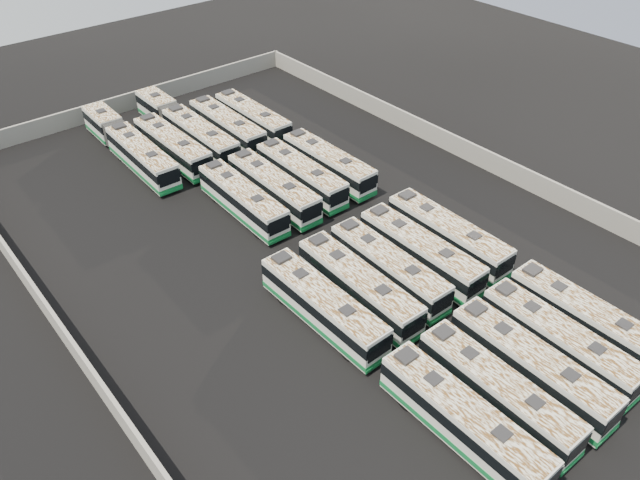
# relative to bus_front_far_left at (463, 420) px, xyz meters

# --- Properties ---
(ground) EXTENTS (140.00, 140.00, 0.00)m
(ground) POSITION_rel_bus_front_far_left_xyz_m (6.01, 21.89, -1.77)
(ground) COLOR black
(ground) RESTS_ON ground
(perimeter_wall) EXTENTS (45.20, 73.20, 2.20)m
(perimeter_wall) POSITION_rel_bus_front_far_left_xyz_m (6.01, 21.89, -0.67)
(perimeter_wall) COLOR gray
(perimeter_wall) RESTS_ON ground
(bus_front_far_left) EXTENTS (2.62, 12.26, 3.45)m
(bus_front_far_left) POSITION_rel_bus_front_far_left_xyz_m (0.00, 0.00, 0.00)
(bus_front_far_left) COLOR silver
(bus_front_far_left) RESTS_ON ground
(bus_front_left) EXTENTS (2.74, 11.97, 3.36)m
(bus_front_left) POSITION_rel_bus_front_far_left_xyz_m (3.54, 0.06, -0.05)
(bus_front_left) COLOR silver
(bus_front_left) RESTS_ON ground
(bus_front_center) EXTENTS (2.81, 12.32, 3.46)m
(bus_front_center) POSITION_rel_bus_front_far_left_xyz_m (7.05, -0.07, 0.00)
(bus_front_center) COLOR silver
(bus_front_center) RESTS_ON ground
(bus_front_right) EXTENTS (2.79, 12.06, 3.38)m
(bus_front_right) POSITION_rel_bus_front_far_left_xyz_m (10.54, 0.04, -0.03)
(bus_front_right) COLOR silver
(bus_front_right) RESTS_ON ground
(bus_front_far_right) EXTENTS (2.58, 12.05, 3.39)m
(bus_front_far_right) POSITION_rel_bus_front_far_left_xyz_m (14.03, 0.07, -0.03)
(bus_front_far_right) COLOR silver
(bus_front_far_right) RESTS_ON ground
(bus_midfront_far_left) EXTENTS (2.69, 12.31, 3.47)m
(bus_midfront_far_left) POSITION_rel_bus_front_far_left_xyz_m (-0.09, 13.57, 0.01)
(bus_midfront_far_left) COLOR silver
(bus_midfront_far_left) RESTS_ON ground
(bus_midfront_left) EXTENTS (2.89, 12.36, 3.47)m
(bus_midfront_left) POSITION_rel_bus_front_far_left_xyz_m (3.53, 13.51, 0.01)
(bus_midfront_left) COLOR silver
(bus_midfront_left) RESTS_ON ground
(bus_midfront_center) EXTENTS (2.81, 12.00, 3.36)m
(bus_midfront_center) POSITION_rel_bus_front_far_left_xyz_m (7.00, 13.69, -0.05)
(bus_midfront_center) COLOR silver
(bus_midfront_center) RESTS_ON ground
(bus_midfront_right) EXTENTS (2.60, 12.24, 3.45)m
(bus_midfront_right) POSITION_rel_bus_front_far_left_xyz_m (10.51, 13.43, -0.00)
(bus_midfront_right) COLOR silver
(bus_midfront_right) RESTS_ON ground
(bus_midfront_far_right) EXTENTS (2.75, 12.37, 3.48)m
(bus_midfront_far_right) POSITION_rel_bus_front_far_left_xyz_m (14.09, 13.53, 0.01)
(bus_midfront_far_right) COLOR silver
(bus_midfront_far_right) RESTS_ON ground
(bus_midback_left) EXTENTS (2.79, 12.04, 3.38)m
(bus_midback_left) POSITION_rel_bus_front_far_left_xyz_m (3.51, 29.75, -0.04)
(bus_midback_left) COLOR silver
(bus_midback_left) RESTS_ON ground
(bus_midback_center) EXTENTS (2.71, 12.22, 3.44)m
(bus_midback_center) POSITION_rel_bus_front_far_left_xyz_m (6.95, 29.54, -0.01)
(bus_midback_center) COLOR silver
(bus_midback_center) RESTS_ON ground
(bus_midback_right) EXTENTS (2.69, 12.04, 3.38)m
(bus_midback_right) POSITION_rel_bus_front_far_left_xyz_m (10.55, 29.76, -0.04)
(bus_midback_right) COLOR silver
(bus_midback_right) RESTS_ON ground
(bus_midback_far_right) EXTENTS (2.66, 12.05, 3.39)m
(bus_midback_far_right) POSITION_rel_bus_front_far_left_xyz_m (14.12, 29.71, -0.03)
(bus_midback_far_right) COLOR silver
(bus_midback_far_right) RESTS_ON ground
(bus_back_far_left) EXTENTS (2.99, 19.07, 3.45)m
(bus_back_far_left) POSITION_rel_bus_front_far_left_xyz_m (-0.02, 46.51, -0.00)
(bus_back_far_left) COLOR silver
(bus_back_far_left) RESTS_ON ground
(bus_back_left) EXTENTS (2.78, 12.37, 3.48)m
(bus_back_left) POSITION_rel_bus_front_far_left_xyz_m (3.47, 43.18, 0.01)
(bus_back_left) COLOR silver
(bus_back_left) RESTS_ON ground
(bus_back_center) EXTENTS (2.62, 19.17, 3.48)m
(bus_back_center) POSITION_rel_bus_front_far_left_xyz_m (6.94, 46.48, 0.01)
(bus_back_center) COLOR silver
(bus_back_center) RESTS_ON ground
(bus_back_right) EXTENTS (2.72, 12.32, 3.47)m
(bus_back_right) POSITION_rel_bus_front_far_left_xyz_m (10.57, 43.36, 0.01)
(bus_back_right) COLOR silver
(bus_back_right) RESTS_ON ground
(bus_back_far_right) EXTENTS (2.57, 12.02, 3.38)m
(bus_back_far_right) POSITION_rel_bus_front_far_left_xyz_m (14.08, 43.35, -0.04)
(bus_back_far_right) COLOR silver
(bus_back_far_right) RESTS_ON ground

